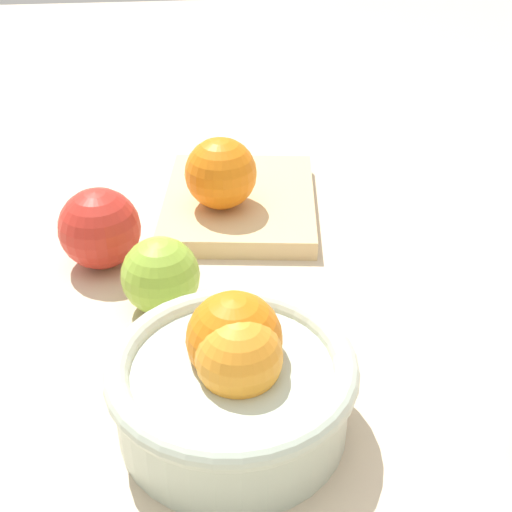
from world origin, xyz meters
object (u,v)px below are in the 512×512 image
at_px(orange_on_board, 221,173).
at_px(apple_back_center, 161,276).
at_px(knife, 229,167).
at_px(apple_back_right, 100,228).
at_px(cutting_board, 240,202).
at_px(bowl, 233,381).

relative_size(orange_on_board, apple_back_center, 1.09).
height_order(knife, apple_back_right, apple_back_right).
xyz_separation_m(apple_back_right, apple_back_center, (-0.08, -0.06, -0.00)).
distance_m(cutting_board, orange_on_board, 0.06).
bearing_deg(orange_on_board, bowl, 178.19).
bearing_deg(apple_back_right, orange_on_board, -60.23).
xyz_separation_m(cutting_board, orange_on_board, (-0.02, 0.02, 0.05)).
bearing_deg(orange_on_board, apple_back_center, 157.26).
bearing_deg(cutting_board, orange_on_board, 137.75).
distance_m(apple_back_right, apple_back_center, 0.10).
bearing_deg(apple_back_center, bowl, -160.22).
xyz_separation_m(orange_on_board, apple_back_right, (-0.07, 0.13, -0.02)).
xyz_separation_m(cutting_board, apple_back_right, (-0.10, 0.15, 0.03)).
bearing_deg(bowl, apple_back_right, 26.23).
distance_m(knife, apple_back_right, 0.21).
relative_size(bowl, orange_on_board, 2.33).
relative_size(cutting_board, apple_back_center, 2.91).
distance_m(bowl, knife, 0.40).
relative_size(cutting_board, apple_back_right, 2.56).
xyz_separation_m(bowl, apple_back_center, (0.15, 0.06, -0.01)).
relative_size(orange_on_board, knife, 0.51).
bearing_deg(cutting_board, knife, 7.02).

